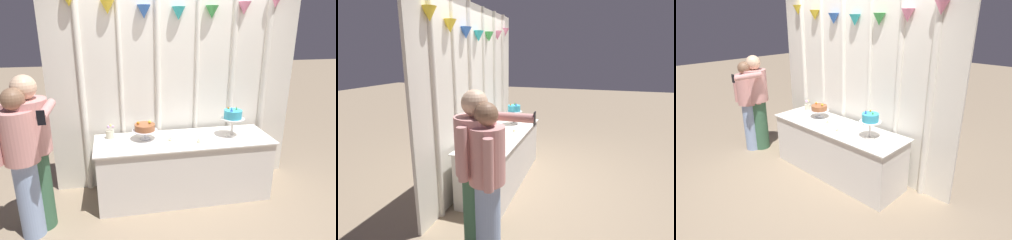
{
  "view_description": "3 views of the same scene",
  "coord_description": "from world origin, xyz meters",
  "views": [
    {
      "loc": [
        -0.8,
        -3.06,
        2.08
      ],
      "look_at": [
        -0.18,
        0.18,
        0.97
      ],
      "focal_mm": 31.8,
      "sensor_mm": 36.0,
      "label": 1
    },
    {
      "loc": [
        -3.64,
        -1.13,
        1.9
      ],
      "look_at": [
        -0.05,
        0.04,
        0.97
      ],
      "focal_mm": 28.46,
      "sensor_mm": 36.0,
      "label": 2
    },
    {
      "loc": [
        2.64,
        -2.56,
        2.23
      ],
      "look_at": [
        0.09,
        0.15,
        0.85
      ],
      "focal_mm": 30.53,
      "sensor_mm": 36.0,
      "label": 3
    }
  ],
  "objects": [
    {
      "name": "tealight_near_left",
      "position": [
        0.14,
        -0.03,
        0.77
      ],
      "size": [
        0.05,
        0.05,
        0.04
      ],
      "color": "beige",
      "rests_on": "cake_table"
    },
    {
      "name": "tealight_far_left",
      "position": [
        -0.17,
        0.09,
        0.77
      ],
      "size": [
        0.05,
        0.05,
        0.04
      ],
      "color": "beige",
      "rests_on": "cake_table"
    },
    {
      "name": "guest_man_dark_suit",
      "position": [
        -1.66,
        -0.32,
        0.84
      ],
      "size": [
        0.45,
        0.43,
        1.53
      ],
      "color": "#93ADD6",
      "rests_on": "ground_plane"
    },
    {
      "name": "flower_vase",
      "position": [
        -0.86,
        0.29,
        0.81
      ],
      "size": [
        0.1,
        0.1,
        0.17
      ],
      "color": "beige",
      "rests_on": "cake_table"
    },
    {
      "name": "cake_table",
      "position": [
        0.0,
        0.1,
        0.38
      ],
      "size": [
        2.09,
        0.67,
        0.75
      ],
      "color": "white",
      "rests_on": "ground_plane"
    },
    {
      "name": "guest_girl_blue_dress",
      "position": [
        -1.6,
        -0.19,
        0.88
      ],
      "size": [
        0.54,
        0.68,
        1.62
      ],
      "color": "#3D6B4C",
      "rests_on": "ground_plane"
    },
    {
      "name": "cake_display_nearleft",
      "position": [
        -0.45,
        0.19,
        0.89
      ],
      "size": [
        0.3,
        0.3,
        0.22
      ],
      "color": "silver",
      "rests_on": "cake_table"
    },
    {
      "name": "cake_display_nearright",
      "position": [
        0.59,
        0.1,
        1.0
      ],
      "size": [
        0.28,
        0.28,
        0.37
      ],
      "color": "silver",
      "rests_on": "cake_table"
    },
    {
      "name": "ground_plane",
      "position": [
        0.0,
        0.0,
        0.0
      ],
      "size": [
        24.0,
        24.0,
        0.0
      ],
      "primitive_type": "plane",
      "color": "gray"
    },
    {
      "name": "draped_curtain",
      "position": [
        0.02,
        0.52,
        1.35
      ],
      "size": [
        3.12,
        0.16,
        2.59
      ],
      "color": "white",
      "rests_on": "ground_plane"
    }
  ]
}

